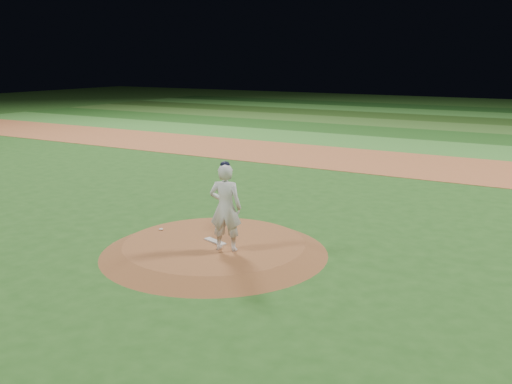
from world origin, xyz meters
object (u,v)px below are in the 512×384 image
rosin_bag (161,229)px  pitcher_on_mound (226,207)px  pitching_rubber (215,241)px  pitchers_mound (215,247)px

rosin_bag → pitcher_on_mound: 2.56m
pitching_rubber → pitcher_on_mound: size_ratio=0.32×
pitching_rubber → pitcher_on_mound: 1.21m
rosin_bag → pitcher_on_mound: pitcher_on_mound is taller
pitcher_on_mound → rosin_bag: bearing=169.1°
pitchers_mound → rosin_bag: size_ratio=53.41×
pitching_rubber → pitcher_on_mound: bearing=-14.2°
pitchers_mound → pitcher_on_mound: 1.32m
pitching_rubber → pitcher_on_mound: pitcher_on_mound is taller
rosin_bag → pitchers_mound: bearing=-4.2°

